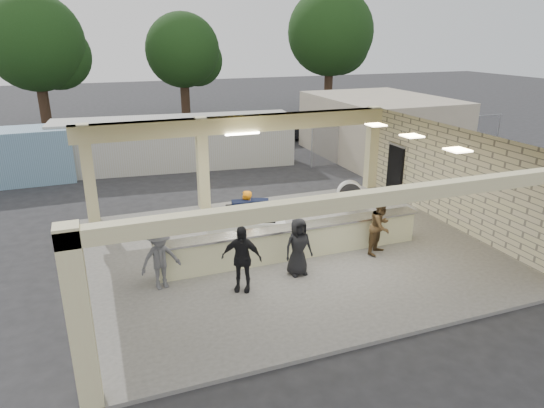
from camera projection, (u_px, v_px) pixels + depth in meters
name	position (u px, v px, depth m)	size (l,w,h in m)	color
ground	(288.00, 253.00, 14.93)	(120.00, 120.00, 0.00)	#262628
pavilion	(287.00, 204.00, 15.14)	(12.01, 10.00, 3.55)	#64615D
baggage_counter	(295.00, 242.00, 14.29)	(8.20, 0.58, 0.98)	beige
luggage_cart	(245.00, 220.00, 15.18)	(2.74, 2.15, 1.40)	white
drum_fan	(350.00, 194.00, 18.31)	(1.01, 0.66, 1.06)	white
baggage_handler	(246.00, 216.00, 15.30)	(0.61, 0.34, 1.68)	orange
passenger_a	(381.00, 226.00, 14.42)	(0.84, 0.37, 1.73)	brown
passenger_b	(242.00, 258.00, 12.31)	(1.04, 0.38, 1.77)	black
passenger_c	(160.00, 259.00, 12.42)	(1.06, 0.37, 1.64)	#55565A
passenger_d	(298.00, 247.00, 13.16)	(0.79, 0.33, 1.63)	black
car_white_a	(348.00, 130.00, 30.07)	(2.33, 4.92, 1.40)	silver
car_white_b	(401.00, 130.00, 30.30)	(1.67, 4.47, 1.41)	silver
car_dark	(285.00, 128.00, 30.52)	(1.58, 4.49, 1.50)	black
container_white	(176.00, 143.00, 24.08)	(11.62, 2.32, 2.52)	beige
fence	(412.00, 138.00, 26.18)	(12.06, 0.06, 2.03)	gray
tree_left	(41.00, 46.00, 31.84)	(6.60, 6.30, 9.00)	#382619
tree_mid	(186.00, 53.00, 37.14)	(6.00, 5.60, 8.00)	#382619
tree_right	(333.00, 36.00, 39.84)	(7.20, 7.00, 10.00)	#382619
adjacent_building	(379.00, 127.00, 26.39)	(6.00, 8.00, 3.20)	#C3B59B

